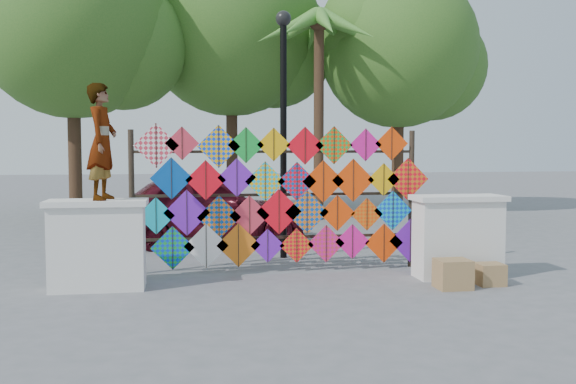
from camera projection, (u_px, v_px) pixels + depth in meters
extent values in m
plane|color=gray|center=(284.00, 280.00, 9.74)|extent=(80.00, 80.00, 0.00)
cube|color=silver|center=(98.00, 248.00, 9.08)|extent=(1.30, 0.55, 1.20)
cube|color=silver|center=(97.00, 203.00, 9.04)|extent=(1.40, 0.65, 0.08)
cube|color=silver|center=(458.00, 239.00, 9.93)|extent=(1.30, 0.55, 1.20)
cube|color=silver|center=(458.00, 198.00, 9.88)|extent=(1.40, 0.65, 0.08)
cylinder|color=black|center=(132.00, 203.00, 10.09)|extent=(0.09, 0.09, 2.30)
cylinder|color=black|center=(411.00, 199.00, 10.81)|extent=(0.09, 0.09, 2.30)
cube|color=black|center=(276.00, 237.00, 10.49)|extent=(4.60, 0.04, 0.04)
cube|color=black|center=(276.00, 195.00, 10.45)|extent=(4.60, 0.04, 0.04)
cube|color=black|center=(276.00, 152.00, 10.40)|extent=(4.60, 0.04, 0.04)
cube|color=#DB2F43|center=(156.00, 146.00, 10.03)|extent=(0.71, 0.01, 0.71)
cube|color=black|center=(156.00, 145.00, 10.02)|extent=(0.01, 0.01, 0.70)
cube|color=#DB2F43|center=(182.00, 143.00, 10.09)|extent=(0.53, 0.01, 0.53)
cube|color=black|center=(182.00, 143.00, 10.08)|extent=(0.01, 0.01, 0.52)
cube|color=#0A44F0|center=(219.00, 146.00, 10.19)|extent=(0.69, 0.01, 0.69)
cube|color=black|center=(219.00, 146.00, 10.17)|extent=(0.01, 0.01, 0.68)
cube|color=green|center=(246.00, 145.00, 10.25)|extent=(0.58, 0.01, 0.58)
cube|color=black|center=(246.00, 145.00, 10.24)|extent=(0.01, 0.01, 0.57)
cube|color=#FFB20A|center=(274.00, 145.00, 10.32)|extent=(0.55, 0.01, 0.55)
cube|color=black|center=(274.00, 145.00, 10.31)|extent=(0.01, 0.01, 0.54)
cube|color=#FF0B1B|center=(305.00, 146.00, 10.40)|extent=(0.62, 0.01, 0.62)
cube|color=black|center=(305.00, 146.00, 10.39)|extent=(0.01, 0.01, 0.61)
cube|color=green|center=(334.00, 145.00, 10.48)|extent=(0.63, 0.01, 0.63)
cube|color=black|center=(334.00, 145.00, 10.47)|extent=(0.01, 0.01, 0.62)
cube|color=#EF168D|center=(366.00, 145.00, 10.56)|extent=(0.54, 0.01, 0.54)
cube|color=black|center=(366.00, 145.00, 10.55)|extent=(0.01, 0.01, 0.53)
cube|color=#FF4008|center=(392.00, 144.00, 10.63)|extent=(0.56, 0.01, 0.56)
cube|color=black|center=(392.00, 144.00, 10.62)|extent=(0.01, 0.01, 0.55)
cube|color=#0749AC|center=(171.00, 178.00, 10.06)|extent=(0.67, 0.01, 0.67)
cube|color=black|center=(171.00, 178.00, 10.05)|extent=(0.01, 0.01, 0.66)
cube|color=#FF0B1B|center=(206.00, 180.00, 10.15)|extent=(0.64, 0.01, 0.64)
cube|color=black|center=(206.00, 180.00, 10.14)|extent=(0.01, 0.01, 0.63)
cube|color=purple|center=(237.00, 178.00, 10.22)|extent=(0.62, 0.01, 0.62)
cube|color=black|center=(237.00, 178.00, 10.21)|extent=(0.01, 0.01, 0.61)
cube|color=#FFB20A|center=(265.00, 181.00, 10.30)|extent=(0.65, 0.01, 0.65)
cube|color=black|center=(265.00, 181.00, 10.29)|extent=(0.01, 0.01, 0.64)
cube|color=#0749AC|center=(297.00, 182.00, 10.38)|extent=(0.64, 0.01, 0.64)
cube|color=black|center=(297.00, 182.00, 10.37)|extent=(0.01, 0.01, 0.63)
cube|color=#FF4008|center=(323.00, 181.00, 10.45)|extent=(0.70, 0.01, 0.70)
cube|color=black|center=(323.00, 182.00, 10.44)|extent=(0.01, 0.01, 0.68)
cube|color=#FF4008|center=(353.00, 180.00, 10.53)|extent=(0.71, 0.01, 0.71)
cube|color=black|center=(353.00, 180.00, 10.52)|extent=(0.01, 0.01, 0.70)
cube|color=#FFB20A|center=(384.00, 179.00, 10.61)|extent=(0.55, 0.01, 0.55)
cube|color=black|center=(384.00, 180.00, 10.60)|extent=(0.01, 0.01, 0.54)
cube|color=orange|center=(408.00, 179.00, 10.67)|extent=(0.71, 0.01, 0.71)
cube|color=black|center=(408.00, 179.00, 10.66)|extent=(0.01, 0.01, 0.70)
cube|color=#0DBEDA|center=(156.00, 216.00, 10.03)|extent=(0.59, 0.01, 0.59)
cube|color=black|center=(156.00, 216.00, 10.02)|extent=(0.01, 0.01, 0.58)
cube|color=purple|center=(187.00, 213.00, 10.10)|extent=(0.73, 0.01, 0.73)
cube|color=black|center=(187.00, 213.00, 10.09)|extent=(0.01, 0.01, 0.72)
cube|color=orange|center=(219.00, 217.00, 10.18)|extent=(0.70, 0.01, 0.70)
cube|color=black|center=(219.00, 217.00, 10.17)|extent=(0.01, 0.01, 0.69)
cube|color=#DB2F43|center=(250.00, 216.00, 10.26)|extent=(0.65, 0.01, 0.65)
cube|color=black|center=(250.00, 216.00, 10.25)|extent=(0.01, 0.01, 0.64)
cube|color=#FF0B1B|center=(279.00, 212.00, 10.33)|extent=(0.74, 0.01, 0.74)
cube|color=black|center=(279.00, 212.00, 10.32)|extent=(0.01, 0.01, 0.72)
cube|color=#0749AC|center=(307.00, 212.00, 10.40)|extent=(0.72, 0.01, 0.72)
cube|color=black|center=(307.00, 212.00, 10.39)|extent=(0.01, 0.01, 0.71)
cube|color=#FF4008|center=(337.00, 213.00, 10.48)|extent=(0.59, 0.01, 0.59)
cube|color=black|center=(337.00, 213.00, 10.47)|extent=(0.01, 0.01, 0.58)
cube|color=orange|center=(367.00, 214.00, 10.56)|extent=(0.54, 0.01, 0.54)
cube|color=black|center=(367.00, 214.00, 10.55)|extent=(0.01, 0.01, 0.53)
cube|color=#0A44F0|center=(393.00, 210.00, 10.63)|extent=(0.65, 0.01, 0.65)
cube|color=black|center=(393.00, 211.00, 10.62)|extent=(0.01, 0.01, 0.64)
cube|color=#0A44F0|center=(173.00, 248.00, 10.06)|extent=(0.69, 0.01, 0.69)
cube|color=black|center=(173.00, 248.00, 10.05)|extent=(0.01, 0.01, 0.68)
cube|color=white|center=(206.00, 246.00, 10.14)|extent=(0.71, 0.01, 0.71)
cube|color=black|center=(206.00, 246.00, 10.13)|extent=(0.01, 0.01, 0.70)
cube|color=orange|center=(238.00, 245.00, 10.22)|extent=(0.71, 0.01, 0.71)
cube|color=black|center=(239.00, 245.00, 10.21)|extent=(0.01, 0.01, 0.69)
cube|color=purple|center=(268.00, 246.00, 10.30)|extent=(0.55, 0.01, 0.55)
cube|color=black|center=(268.00, 246.00, 10.29)|extent=(0.01, 0.01, 0.54)
cube|color=orange|center=(297.00, 246.00, 10.37)|extent=(0.57, 0.01, 0.57)
cube|color=black|center=(297.00, 246.00, 10.36)|extent=(0.01, 0.01, 0.56)
cube|color=#EF168D|center=(326.00, 244.00, 10.45)|extent=(0.62, 0.01, 0.62)
cube|color=black|center=(326.00, 244.00, 10.44)|extent=(0.01, 0.01, 0.61)
cube|color=#EF168D|center=(352.00, 242.00, 10.51)|extent=(0.58, 0.01, 0.58)
cube|color=black|center=(353.00, 242.00, 10.50)|extent=(0.01, 0.01, 0.57)
cube|color=#FF4008|center=(384.00, 243.00, 10.60)|extent=(0.65, 0.01, 0.65)
cube|color=black|center=(384.00, 243.00, 10.59)|extent=(0.01, 0.01, 0.64)
cube|color=purple|center=(410.00, 241.00, 10.67)|extent=(0.72, 0.01, 0.72)
cube|color=black|center=(410.00, 241.00, 10.66)|extent=(0.01, 0.01, 0.71)
cylinder|color=#422A1C|center=(75.00, 151.00, 17.77)|extent=(0.36, 0.36, 3.85)
sphere|color=#30631F|center=(72.00, 23.00, 17.53)|extent=(5.20, 5.20, 5.20)
sphere|color=#30631F|center=(122.00, 45.00, 18.07)|extent=(3.64, 3.64, 3.64)
sphere|color=#30631F|center=(30.00, 1.00, 17.13)|extent=(3.38, 3.38, 3.38)
cylinder|color=#422A1C|center=(232.00, 146.00, 20.44)|extent=(0.36, 0.36, 4.12)
sphere|color=#30631F|center=(231.00, 27.00, 20.18)|extent=(5.60, 5.60, 5.60)
sphere|color=#30631F|center=(274.00, 47.00, 20.73)|extent=(3.92, 3.92, 3.92)
sphere|color=#30631F|center=(195.00, 6.00, 19.77)|extent=(3.64, 3.64, 3.64)
cylinder|color=#422A1C|center=(398.00, 155.00, 19.76)|extent=(0.36, 0.36, 3.58)
sphere|color=#30631F|center=(399.00, 49.00, 19.54)|extent=(4.80, 4.80, 4.80)
sphere|color=#30631F|center=(432.00, 67.00, 20.05)|extent=(3.36, 3.36, 3.36)
sphere|color=#30631F|center=(370.00, 31.00, 19.16)|extent=(3.12, 3.12, 3.12)
cylinder|color=#422A1C|center=(319.00, 121.00, 17.78)|extent=(0.28, 0.28, 5.50)
sphere|color=#422A1C|center=(319.00, 20.00, 17.59)|extent=(0.60, 0.60, 0.60)
cone|color=#467828|center=(351.00, 31.00, 17.74)|extent=(1.82, 0.44, 1.16)
cone|color=#467828|center=(336.00, 34.00, 18.33)|extent=(1.60, 1.60, 1.16)
cone|color=#467828|center=(313.00, 35.00, 18.49)|extent=(0.44, 1.82, 1.16)
cone|color=#467828|center=(292.00, 33.00, 18.13)|extent=(1.60, 1.60, 1.16)
cone|color=#467828|center=(287.00, 29.00, 17.46)|extent=(1.82, 0.44, 1.16)
cone|color=#467828|center=(300.00, 25.00, 16.88)|extent=(1.60, 1.60, 1.16)
cone|color=#467828|center=(326.00, 23.00, 16.72)|extent=(0.44, 1.82, 1.16)
cone|color=#467828|center=(347.00, 26.00, 17.08)|extent=(1.60, 1.60, 1.16)
imported|color=#99999E|center=(102.00, 142.00, 8.99)|extent=(0.51, 0.67, 1.64)
imported|color=#4D0D19|center=(205.00, 209.00, 13.49)|extent=(4.47, 2.37, 1.45)
cylinder|color=black|center=(283.00, 143.00, 11.62)|extent=(0.12, 0.12, 4.20)
sphere|color=black|center=(283.00, 19.00, 11.46)|extent=(0.28, 0.28, 0.28)
cube|color=#9F704D|center=(453.00, 274.00, 9.17)|extent=(0.47, 0.42, 0.42)
cube|color=#9F704D|center=(490.00, 274.00, 9.40)|extent=(0.38, 0.35, 0.32)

